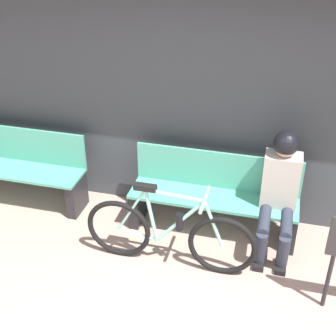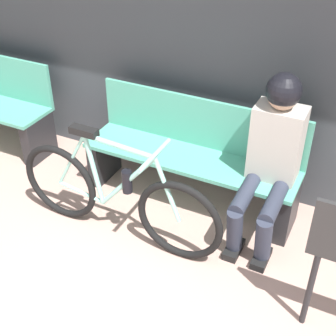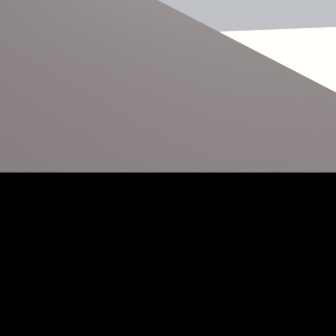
% 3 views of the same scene
% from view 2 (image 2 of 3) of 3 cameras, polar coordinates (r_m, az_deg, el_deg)
% --- Properties ---
extents(park_bench_near, '(1.67, 0.42, 0.83)m').
position_cam_2_polar(park_bench_near, '(3.61, 2.99, 1.28)').
color(park_bench_near, '#51A88E').
rests_on(park_bench_near, ground_plane).
extents(bicycle, '(1.60, 0.40, 0.84)m').
position_cam_2_polar(bicycle, '(3.29, -6.32, -3.53)').
color(bicycle, black).
rests_on(bicycle, ground_plane).
extents(person_seated, '(0.34, 0.65, 1.21)m').
position_cam_2_polar(person_seated, '(3.20, 12.59, 2.01)').
color(person_seated, '#2D3342').
rests_on(person_seated, ground_plane).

